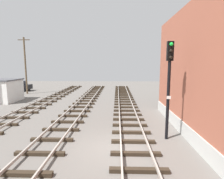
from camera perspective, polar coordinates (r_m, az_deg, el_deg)
ground_plane at (r=9.92m, az=0.74°, el=-18.68°), size 80.00×80.00×0.00m
track_near_building at (r=9.91m, az=7.27°, el=-17.97°), size 2.50×55.54×0.32m
track_centre at (r=10.58m, az=-20.61°, el=-16.66°), size 2.50×55.54×0.32m
signal_mast at (r=10.70m, az=18.06°, el=3.07°), size 0.36×0.40×5.79m
control_hut at (r=25.25m, az=-31.52°, el=-0.22°), size 3.00×3.80×2.76m
parked_car_black at (r=34.57m, az=-28.21°, el=1.07°), size 4.20×2.04×1.76m
utility_pole_far at (r=30.31m, az=-26.37°, el=7.23°), size 1.80×0.24×8.66m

